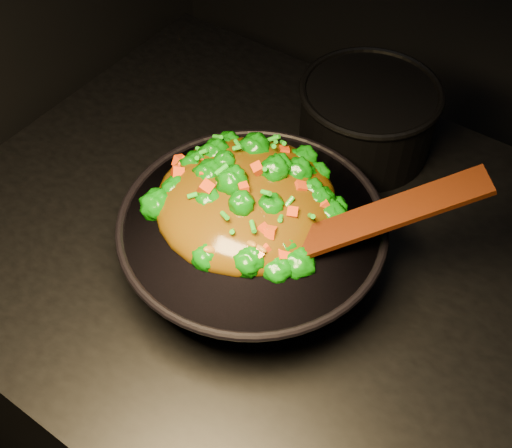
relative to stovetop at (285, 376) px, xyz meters
The scene contains 5 objects.
stovetop is the anchor object (origin of this frame).
wok 0.51m from the stovetop, 121.04° to the right, with size 0.39×0.39×0.11m, color black, non-canonical shape.
stir_fry 0.61m from the stovetop, 148.20° to the right, with size 0.28×0.28×0.10m, color #0B6407, non-canonical shape.
spatula 0.63m from the stovetop, ahead, with size 0.33×0.05×0.01m, color #320D03.
back_pot 0.59m from the stovetop, 96.28° to the left, with size 0.24×0.24×0.14m, color black.
Camera 1 is at (0.32, -0.57, 1.74)m, focal length 45.00 mm.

